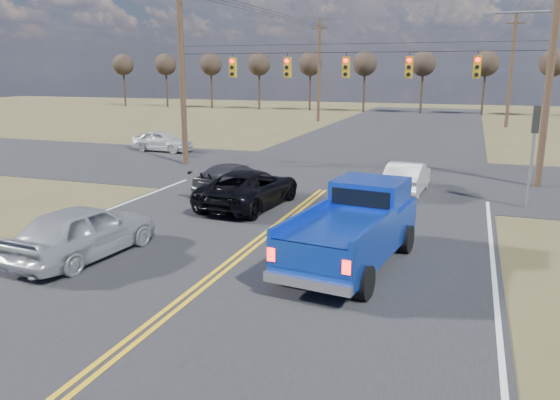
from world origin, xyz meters
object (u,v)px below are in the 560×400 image
(silver_suv, at_px, (84,231))
(black_suv, at_px, (249,188))
(dgrey_car_queue, at_px, (234,178))
(pickup_truck, at_px, (354,228))
(white_car_queue, at_px, (407,177))
(cross_car_west, at_px, (163,141))

(silver_suv, height_order, black_suv, silver_suv)
(dgrey_car_queue, bearing_deg, pickup_truck, 142.86)
(white_car_queue, relative_size, cross_car_west, 1.03)
(black_suv, bearing_deg, silver_suv, 78.44)
(pickup_truck, height_order, dgrey_car_queue, pickup_truck)
(silver_suv, distance_m, cross_car_west, 20.72)
(dgrey_car_queue, bearing_deg, cross_car_west, -36.24)
(silver_suv, bearing_deg, white_car_queue, -117.80)
(silver_suv, xyz_separation_m, black_suv, (2.12, 7.06, -0.06))
(white_car_queue, bearing_deg, black_suv, 42.34)
(pickup_truck, xyz_separation_m, cross_car_west, (-16.08, 16.86, -0.36))
(pickup_truck, relative_size, black_suv, 1.15)
(white_car_queue, bearing_deg, pickup_truck, 91.37)
(dgrey_car_queue, bearing_deg, silver_suv, 96.36)
(pickup_truck, height_order, cross_car_west, pickup_truck)
(pickup_truck, xyz_separation_m, silver_suv, (-7.29, -1.90, -0.26))
(black_suv, bearing_deg, white_car_queue, -135.81)
(black_suv, relative_size, cross_car_west, 1.30)
(cross_car_west, bearing_deg, dgrey_car_queue, -131.60)
(white_car_queue, distance_m, cross_car_west, 17.94)
(pickup_truck, distance_m, dgrey_car_queue, 9.88)
(silver_suv, xyz_separation_m, dgrey_car_queue, (0.54, 9.11, -0.14))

